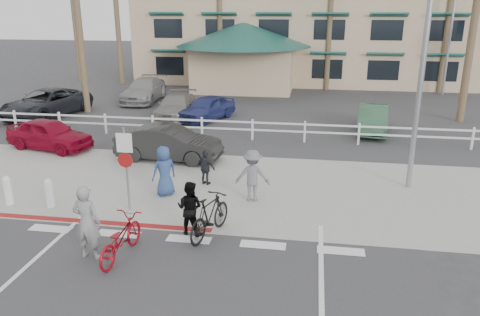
% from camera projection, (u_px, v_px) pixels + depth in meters
% --- Properties ---
extents(ground, '(140.00, 140.00, 0.00)m').
position_uv_depth(ground, '(183.00, 251.00, 11.97)').
color(ground, '#333335').
extents(bike_path, '(12.00, 16.00, 0.01)m').
position_uv_depth(bike_path, '(158.00, 296.00, 10.10)').
color(bike_path, '#333335').
rests_on(bike_path, ground).
extents(sidewalk_plaza, '(22.00, 7.00, 0.01)m').
position_uv_depth(sidewalk_plaza, '(218.00, 187.00, 16.19)').
color(sidewalk_plaza, gray).
rests_on(sidewalk_plaza, ground).
extents(cross_street, '(40.00, 5.00, 0.01)m').
position_uv_depth(cross_street, '(237.00, 152.00, 19.95)').
color(cross_street, '#333335').
rests_on(cross_street, ground).
extents(parking_lot, '(50.00, 16.00, 0.01)m').
position_uv_depth(parking_lot, '(262.00, 107.00, 28.86)').
color(parking_lot, '#333335').
rests_on(parking_lot, ground).
extents(curb_red, '(7.00, 0.25, 0.02)m').
position_uv_depth(curb_red, '(94.00, 222.00, 13.54)').
color(curb_red, maroon).
rests_on(curb_red, ground).
extents(rail_fence, '(29.40, 0.16, 1.00)m').
position_uv_depth(rail_fence, '(255.00, 130.00, 21.60)').
color(rail_fence, silver).
rests_on(rail_fence, ground).
extents(building, '(28.00, 16.00, 11.30)m').
position_uv_depth(building, '(304.00, 9.00, 39.00)').
color(building, '#C8AB89').
rests_on(building, ground).
extents(sign_post, '(0.50, 0.10, 2.90)m').
position_uv_depth(sign_post, '(126.00, 165.00, 13.93)').
color(sign_post, gray).
rests_on(sign_post, ground).
extents(bollard_0, '(0.26, 0.26, 0.95)m').
position_uv_depth(bollard_0, '(49.00, 193.00, 14.42)').
color(bollard_0, silver).
rests_on(bollard_0, ground).
extents(bollard_1, '(0.26, 0.26, 0.95)m').
position_uv_depth(bollard_1, '(8.00, 190.00, 14.63)').
color(bollard_1, silver).
rests_on(bollard_1, ground).
extents(streetlight_0, '(0.60, 2.00, 9.00)m').
position_uv_depth(streetlight_0, '(424.00, 55.00, 14.76)').
color(streetlight_0, gray).
rests_on(streetlight_0, ground).
extents(streetlight_1, '(0.60, 2.00, 9.50)m').
position_uv_depth(streetlight_1, '(452.00, 24.00, 31.22)').
color(streetlight_1, gray).
rests_on(streetlight_1, ground).
extents(palm_10, '(4.00, 4.00, 12.00)m').
position_uv_depth(palm_10, '(77.00, 5.00, 25.67)').
color(palm_10, '#163614').
rests_on(palm_10, ground).
extents(bike_red, '(0.89, 2.04, 1.04)m').
position_uv_depth(bike_red, '(120.00, 238.00, 11.52)').
color(bike_red, maroon).
rests_on(bike_red, ground).
extents(rider_red, '(0.72, 0.49, 1.92)m').
position_uv_depth(rider_red, '(87.00, 222.00, 11.38)').
color(rider_red, gray).
rests_on(rider_red, ground).
extents(bike_black, '(1.15, 2.05, 1.18)m').
position_uv_depth(bike_black, '(210.00, 216.00, 12.57)').
color(bike_black, black).
rests_on(bike_black, ground).
extents(rider_black, '(0.84, 0.71, 1.53)m').
position_uv_depth(rider_black, '(190.00, 208.00, 12.64)').
color(rider_black, black).
rests_on(rider_black, ground).
extents(pedestrian_a, '(1.14, 0.72, 1.69)m').
position_uv_depth(pedestrian_a, '(252.00, 176.00, 14.81)').
color(pedestrian_a, slate).
rests_on(pedestrian_a, ground).
extents(pedestrian_child, '(0.78, 0.53, 1.23)m').
position_uv_depth(pedestrian_child, '(206.00, 168.00, 16.20)').
color(pedestrian_child, black).
rests_on(pedestrian_child, ground).
extents(pedestrian_b, '(0.96, 0.94, 1.67)m').
position_uv_depth(pedestrian_b, '(164.00, 171.00, 15.25)').
color(pedestrian_b, navy).
rests_on(pedestrian_b, ground).
extents(car_white_sedan, '(4.33, 1.75, 1.40)m').
position_uv_depth(car_white_sedan, '(169.00, 143.00, 18.81)').
color(car_white_sedan, black).
rests_on(car_white_sedan, ground).
extents(car_red_compact, '(4.17, 2.48, 1.33)m').
position_uv_depth(car_red_compact, '(49.00, 134.00, 20.26)').
color(car_red_compact, maroon).
rests_on(car_red_compact, ground).
extents(lot_car_0, '(3.68, 5.90, 1.52)m').
position_uv_depth(lot_car_0, '(46.00, 103.00, 26.17)').
color(lot_car_0, black).
rests_on(lot_car_0, ground).
extents(lot_car_1, '(2.05, 4.49, 1.27)m').
position_uv_depth(lot_car_1, '(176.00, 106.00, 26.06)').
color(lot_car_1, gray).
rests_on(lot_car_1, ground).
extents(lot_car_2, '(2.98, 4.21, 1.33)m').
position_uv_depth(lot_car_2, '(207.00, 108.00, 25.39)').
color(lot_car_2, navy).
rests_on(lot_car_2, ground).
extents(lot_car_3, '(1.84, 4.10, 1.31)m').
position_uv_depth(lot_car_3, '(373.00, 119.00, 22.96)').
color(lot_car_3, '#31593E').
rests_on(lot_car_3, ground).
extents(lot_car_4, '(2.25, 5.09, 1.45)m').
position_uv_depth(lot_car_4, '(144.00, 90.00, 30.37)').
color(lot_car_4, gray).
rests_on(lot_car_4, ground).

